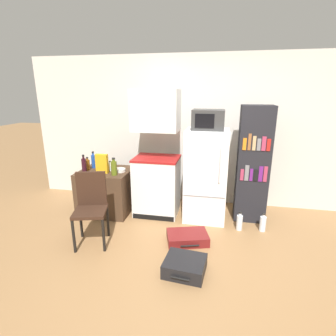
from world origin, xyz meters
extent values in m
plane|color=olive|center=(0.00, 0.00, 0.00)|extent=(24.00, 24.00, 0.00)
cube|color=beige|center=(0.20, 2.00, 1.27)|extent=(6.40, 0.10, 2.54)
cube|color=#422D1E|center=(-1.39, 1.24, 0.35)|extent=(0.81, 0.73, 0.71)
cube|color=silver|center=(-0.55, 1.32, 0.46)|extent=(0.69, 0.56, 0.91)
cube|color=maroon|center=(-0.55, 1.32, 0.93)|extent=(0.70, 0.57, 0.03)
cube|color=silver|center=(-0.55, 1.32, 1.67)|extent=(0.69, 0.47, 0.61)
cube|color=black|center=(-0.55, 1.04, 0.04)|extent=(0.66, 0.01, 0.08)
cube|color=white|center=(0.23, 1.30, 0.70)|extent=(0.63, 0.59, 1.41)
cube|color=gray|center=(0.23, 1.00, 0.48)|extent=(0.60, 0.01, 0.01)
cylinder|color=silver|center=(0.43, 0.99, 0.96)|extent=(0.02, 0.02, 0.49)
cube|color=#333333|center=(0.23, 1.30, 1.55)|extent=(0.46, 0.35, 0.29)
cube|color=black|center=(0.19, 1.12, 1.55)|extent=(0.27, 0.01, 0.20)
cube|color=black|center=(0.92, 1.42, 0.88)|extent=(0.46, 0.36, 1.76)
cube|color=#A33351|center=(0.76, 1.23, 0.77)|extent=(0.05, 0.01, 0.17)
cube|color=slate|center=(0.82, 1.23, 0.80)|extent=(0.06, 0.01, 0.23)
cube|color=#661E75|center=(0.89, 1.23, 0.78)|extent=(0.04, 0.01, 0.19)
cube|color=black|center=(0.95, 1.23, 0.77)|extent=(0.05, 0.01, 0.18)
cube|color=#661E75|center=(1.02, 1.23, 0.80)|extent=(0.06, 0.01, 0.23)
cube|color=#A33351|center=(1.08, 1.23, 0.80)|extent=(0.05, 0.01, 0.23)
cube|color=orange|center=(0.76, 1.23, 1.23)|extent=(0.05, 0.01, 0.17)
cube|color=brown|center=(0.82, 1.23, 1.26)|extent=(0.04, 0.01, 0.24)
cube|color=tan|center=(0.89, 1.23, 1.24)|extent=(0.05, 0.01, 0.20)
cube|color=slate|center=(0.95, 1.23, 1.23)|extent=(0.05, 0.01, 0.17)
cube|color=#A33351|center=(1.02, 1.23, 1.24)|extent=(0.06, 0.01, 0.20)
cube|color=red|center=(1.08, 1.23, 1.23)|extent=(0.05, 0.01, 0.17)
cylinder|color=silver|center=(-1.30, 1.24, 0.77)|extent=(0.08, 0.08, 0.12)
cylinder|color=silver|center=(-1.30, 1.24, 0.84)|extent=(0.03, 0.03, 0.02)
cylinder|color=black|center=(-1.30, 1.24, 0.86)|extent=(0.04, 0.04, 0.01)
cylinder|color=#566619|center=(-1.15, 1.04, 0.81)|extent=(0.09, 0.09, 0.21)
cylinder|color=#566619|center=(-1.15, 1.04, 0.94)|extent=(0.04, 0.04, 0.04)
cylinder|color=black|center=(-1.15, 1.04, 0.97)|extent=(0.05, 0.05, 0.02)
cylinder|color=white|center=(-1.46, 1.25, 0.78)|extent=(0.08, 0.08, 0.14)
cylinder|color=white|center=(-1.46, 1.25, 0.86)|extent=(0.04, 0.04, 0.03)
cylinder|color=black|center=(-1.46, 1.25, 0.88)|extent=(0.04, 0.04, 0.01)
cylinder|color=#1E47A3|center=(-1.64, 1.34, 0.82)|extent=(0.07, 0.07, 0.22)
cylinder|color=#1E47A3|center=(-1.64, 1.34, 0.94)|extent=(0.03, 0.03, 0.04)
cylinder|color=black|center=(-1.64, 1.34, 0.98)|extent=(0.04, 0.04, 0.02)
cylinder|color=brown|center=(-1.68, 1.20, 0.79)|extent=(0.07, 0.07, 0.17)
cylinder|color=brown|center=(-1.68, 1.20, 0.89)|extent=(0.03, 0.03, 0.03)
cylinder|color=black|center=(-1.68, 1.20, 0.91)|extent=(0.04, 0.04, 0.02)
cylinder|color=black|center=(-1.66, 1.05, 0.82)|extent=(0.07, 0.07, 0.23)
cylinder|color=black|center=(-1.66, 1.05, 0.96)|extent=(0.03, 0.03, 0.04)
cylinder|color=black|center=(-1.66, 1.05, 0.99)|extent=(0.04, 0.04, 0.02)
cylinder|color=silver|center=(-1.13, 1.22, 0.73)|extent=(0.18, 0.18, 0.05)
cube|color=gold|center=(-1.38, 1.10, 0.86)|extent=(0.19, 0.07, 0.30)
cylinder|color=black|center=(-1.30, 0.02, 0.22)|extent=(0.04, 0.04, 0.44)
cylinder|color=black|center=(-0.95, 0.12, 0.22)|extent=(0.04, 0.04, 0.44)
cylinder|color=black|center=(-1.40, 0.37, 0.22)|extent=(0.04, 0.04, 0.44)
cylinder|color=black|center=(-1.04, 0.47, 0.22)|extent=(0.04, 0.04, 0.44)
cube|color=#331E14|center=(-1.17, 0.25, 0.46)|extent=(0.49, 0.49, 0.04)
cube|color=#331E14|center=(-1.22, 0.42, 0.71)|extent=(0.38, 0.15, 0.46)
cube|color=black|center=(0.10, -0.08, 0.08)|extent=(0.48, 0.43, 0.16)
cylinder|color=black|center=(0.08, -0.30, 0.08)|extent=(0.20, 0.04, 0.02)
cube|color=maroon|center=(0.06, 0.53, 0.06)|extent=(0.61, 0.49, 0.13)
cylinder|color=black|center=(0.11, 0.35, 0.06)|extent=(0.24, 0.09, 0.02)
cylinder|color=silver|center=(0.75, 1.00, 0.11)|extent=(0.09, 0.09, 0.22)
cylinder|color=silver|center=(0.75, 1.00, 0.24)|extent=(0.04, 0.04, 0.04)
cylinder|color=black|center=(0.75, 1.00, 0.28)|extent=(0.04, 0.04, 0.02)
cylinder|color=silver|center=(1.08, 1.03, 0.11)|extent=(0.09, 0.09, 0.22)
cylinder|color=silver|center=(1.08, 1.03, 0.24)|extent=(0.04, 0.04, 0.04)
cylinder|color=black|center=(1.08, 1.03, 0.27)|extent=(0.05, 0.05, 0.02)
camera|label=1|loc=(0.41, -2.55, 1.95)|focal=28.00mm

